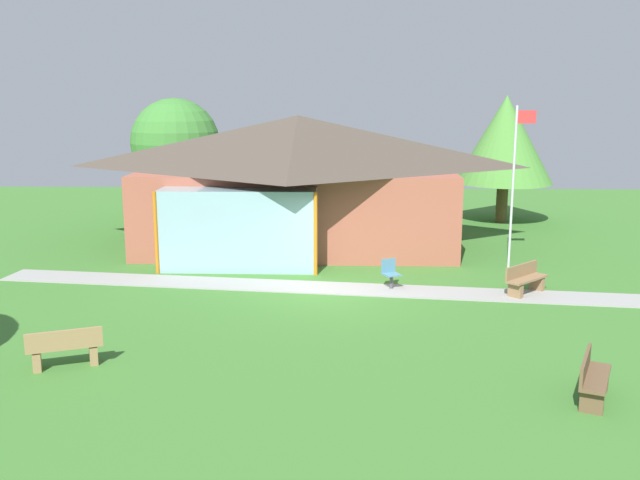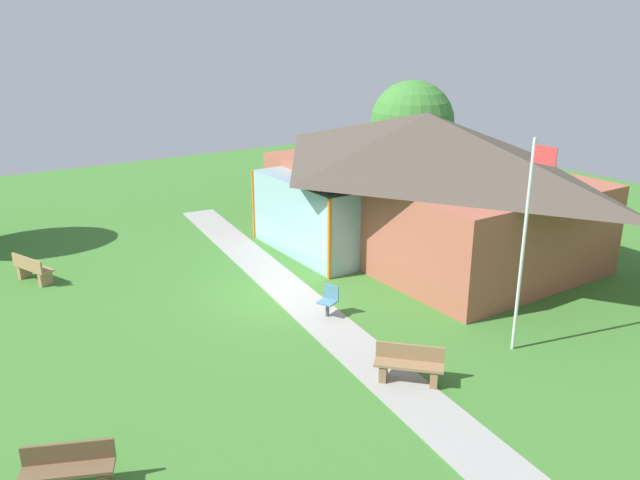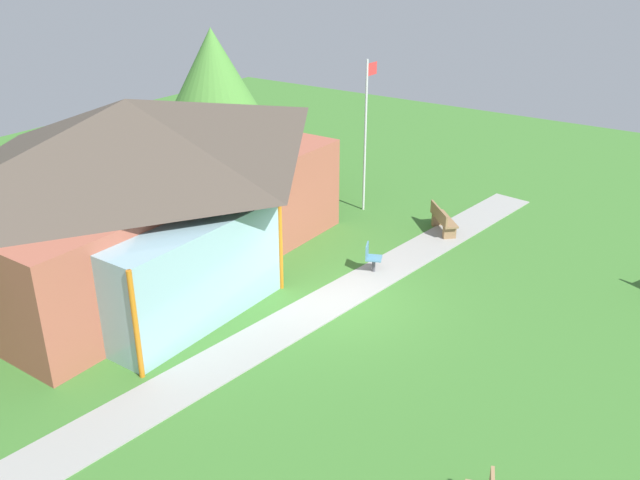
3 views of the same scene
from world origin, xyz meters
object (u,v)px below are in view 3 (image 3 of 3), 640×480
(flagpole, at_px, (366,129))
(patio_chair_lawn_spare, at_px, (372,259))
(pavilion, at_px, (136,181))
(bench_mid_right, at_px, (443,221))
(tree_behind_pavilion_right, at_px, (213,75))

(flagpole, xyz_separation_m, patio_chair_lawn_spare, (-4.02, -2.70, -2.44))
(pavilion, relative_size, flagpole, 2.32)
(flagpole, bearing_deg, bench_mid_right, -95.16)
(pavilion, distance_m, bench_mid_right, 9.52)
(bench_mid_right, bearing_deg, tree_behind_pavilion_right, -143.02)
(pavilion, distance_m, patio_chair_lawn_spare, 6.97)
(tree_behind_pavilion_right, bearing_deg, flagpole, -100.12)
(flagpole, bearing_deg, pavilion, 155.73)
(pavilion, height_order, patio_chair_lawn_spare, pavilion)
(bench_mid_right, distance_m, patio_chair_lawn_spare, 3.76)
(bench_mid_right, height_order, patio_chair_lawn_spare, patio_chair_lawn_spare)
(pavilion, bearing_deg, tree_behind_pavilion_right, 30.19)
(flagpole, bearing_deg, patio_chair_lawn_spare, -146.09)
(bench_mid_right, relative_size, tree_behind_pavilion_right, 0.25)
(flagpole, relative_size, patio_chair_lawn_spare, 5.98)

